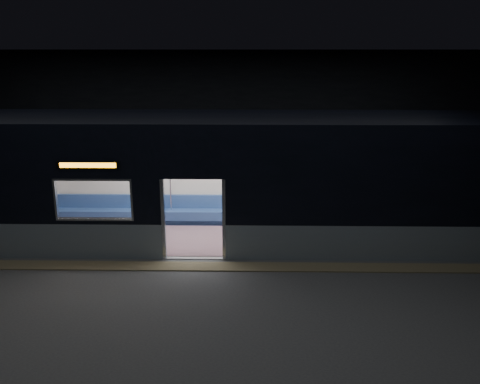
{
  "coord_description": "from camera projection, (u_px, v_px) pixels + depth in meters",
  "views": [
    {
      "loc": [
        1.35,
        -10.61,
        5.03
      ],
      "look_at": [
        1.11,
        2.3,
        1.38
      ],
      "focal_mm": 38.0,
      "sensor_mm": 36.0,
      "label": 1
    }
  ],
  "objects": [
    {
      "name": "passenger",
      "position": [
        303.0,
        199.0,
        14.74
      ],
      "size": [
        0.43,
        0.72,
        1.4
      ],
      "rotation": [
        0.0,
        0.0,
        -0.12
      ],
      "color": "black",
      "rests_on": "metro_car"
    },
    {
      "name": "station_floor",
      "position": [
        190.0,
        277.0,
        11.6
      ],
      "size": [
        24.0,
        14.0,
        0.01
      ],
      "primitive_type": "cube",
      "color": "#47494C",
      "rests_on": "ground"
    },
    {
      "name": "station_envelope",
      "position": [
        185.0,
        116.0,
        10.6
      ],
      "size": [
        24.0,
        14.0,
        5.0
      ],
      "color": "black",
      "rests_on": "station_floor"
    },
    {
      "name": "metro_car",
      "position": [
        199.0,
        172.0,
        13.54
      ],
      "size": [
        18.0,
        3.04,
        3.35
      ],
      "color": "gray",
      "rests_on": "station_floor"
    },
    {
      "name": "transit_map",
      "position": [
        316.0,
        175.0,
        14.85
      ],
      "size": [
        0.93,
        0.03,
        0.61
      ],
      "primitive_type": "cube",
      "color": "white",
      "rests_on": "metro_car"
    },
    {
      "name": "tactile_strip",
      "position": [
        192.0,
        266.0,
        12.12
      ],
      "size": [
        22.8,
        0.5,
        0.03
      ],
      "primitive_type": "cube",
      "color": "#8C7F59",
      "rests_on": "station_floor"
    },
    {
      "name": "handbag",
      "position": [
        303.0,
        206.0,
        14.55
      ],
      "size": [
        0.3,
        0.27,
        0.13
      ],
      "primitive_type": "cube",
      "rotation": [
        0.0,
        0.0,
        0.14
      ],
      "color": "black",
      "rests_on": "passenger"
    }
  ]
}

